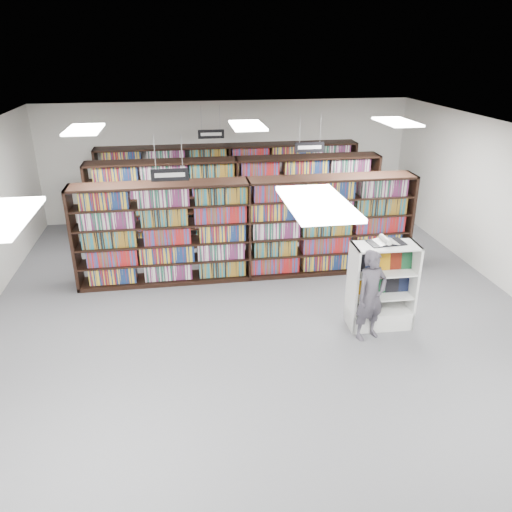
{
  "coord_description": "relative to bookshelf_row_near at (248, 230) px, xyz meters",
  "views": [
    {
      "loc": [
        -1.32,
        -7.59,
        4.64
      ],
      "look_at": [
        -0.07,
        0.5,
        1.1
      ],
      "focal_mm": 35.0,
      "sensor_mm": 36.0,
      "label": 1
    }
  ],
  "objects": [
    {
      "name": "floor",
      "position": [
        0.0,
        -2.0,
        -1.05
      ],
      "size": [
        12.0,
        12.0,
        0.0
      ],
      "primitive_type": "plane",
      "color": "#58585D",
      "rests_on": "ground"
    },
    {
      "name": "ceiling",
      "position": [
        0.0,
        -2.0,
        2.15
      ],
      "size": [
        10.0,
        12.0,
        0.1
      ],
      "primitive_type": "cube",
      "color": "silver",
      "rests_on": "wall_back"
    },
    {
      "name": "wall_back",
      "position": [
        0.0,
        4.0,
        0.55
      ],
      "size": [
        10.0,
        0.1,
        3.2
      ],
      "primitive_type": "cube",
      "color": "silver",
      "rests_on": "ground"
    },
    {
      "name": "bookshelf_row_near",
      "position": [
        0.0,
        0.0,
        0.0
      ],
      "size": [
        7.0,
        0.6,
        2.1
      ],
      "color": "black",
      "rests_on": "floor"
    },
    {
      "name": "bookshelf_row_mid",
      "position": [
        0.0,
        2.0,
        0.0
      ],
      "size": [
        7.0,
        0.6,
        2.1
      ],
      "color": "black",
      "rests_on": "floor"
    },
    {
      "name": "bookshelf_row_far",
      "position": [
        0.0,
        3.7,
        0.0
      ],
      "size": [
        7.0,
        0.6,
        2.1
      ],
      "color": "black",
      "rests_on": "floor"
    },
    {
      "name": "aisle_sign_left",
      "position": [
        -1.5,
        -1.0,
        1.48
      ],
      "size": [
        0.65,
        0.02,
        0.8
      ],
      "color": "#B2B2B7",
      "rests_on": "ceiling"
    },
    {
      "name": "aisle_sign_right",
      "position": [
        1.5,
        1.0,
        1.48
      ],
      "size": [
        0.65,
        0.02,
        0.8
      ],
      "color": "#B2B2B7",
      "rests_on": "ceiling"
    },
    {
      "name": "aisle_sign_center",
      "position": [
        -0.5,
        3.0,
        1.48
      ],
      "size": [
        0.65,
        0.02,
        0.8
      ],
      "color": "#B2B2B7",
      "rests_on": "ceiling"
    },
    {
      "name": "troffer_front_center",
      "position": [
        0.0,
        -5.0,
        2.11
      ],
      "size": [
        0.6,
        1.2,
        0.04
      ],
      "primitive_type": "cube",
      "color": "white",
      "rests_on": "ceiling"
    },
    {
      "name": "troffer_back_left",
      "position": [
        -3.0,
        0.0,
        2.11
      ],
      "size": [
        0.6,
        1.2,
        0.04
      ],
      "primitive_type": "cube",
      "color": "white",
      "rests_on": "ceiling"
    },
    {
      "name": "troffer_back_center",
      "position": [
        0.0,
        0.0,
        2.11
      ],
      "size": [
        0.6,
        1.2,
        0.04
      ],
      "primitive_type": "cube",
      "color": "white",
      "rests_on": "ceiling"
    },
    {
      "name": "troffer_back_right",
      "position": [
        3.0,
        0.0,
        2.11
      ],
      "size": [
        0.6,
        1.2,
        0.04
      ],
      "primitive_type": "cube",
      "color": "white",
      "rests_on": "ceiling"
    },
    {
      "name": "endcap_display",
      "position": [
        1.99,
        -2.31,
        -0.54
      ],
      "size": [
        1.11,
        0.58,
        1.53
      ],
      "rotation": [
        0.0,
        0.0,
        -0.03
      ],
      "color": "white",
      "rests_on": "floor"
    },
    {
      "name": "open_book",
      "position": [
        2.01,
        -2.27,
        0.51
      ],
      "size": [
        0.63,
        0.4,
        0.13
      ],
      "rotation": [
        0.0,
        0.0,
        0.08
      ],
      "color": "black",
      "rests_on": "endcap_display"
    },
    {
      "name": "shopper",
      "position": [
        1.66,
        -2.7,
        -0.26
      ],
      "size": [
        0.67,
        0.55,
        1.58
      ],
      "primitive_type": "imported",
      "rotation": [
        0.0,
        0.0,
        0.34
      ],
      "color": "#47444D",
      "rests_on": "floor"
    }
  ]
}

